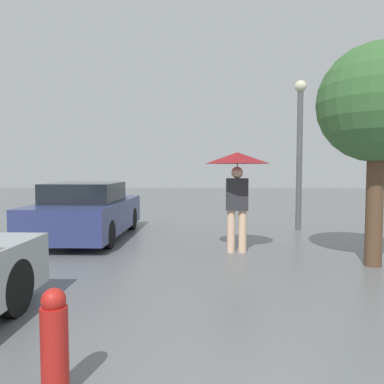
% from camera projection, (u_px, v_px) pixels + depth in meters
% --- Properties ---
extents(pedestrian, '(1.23, 1.23, 1.92)m').
position_uv_depth(pedestrian, '(237.00, 170.00, 7.12)').
color(pedestrian, beige).
rests_on(pedestrian, ground_plane).
extents(parked_car_farthest, '(1.76, 3.92, 1.29)m').
position_uv_depth(parked_car_farthest, '(87.00, 212.00, 8.74)').
color(parked_car_farthest, navy).
rests_on(parked_car_farthest, ground_plane).
extents(tree, '(1.92, 1.92, 3.64)m').
position_uv_depth(tree, '(377.00, 105.00, 6.06)').
color(tree, brown).
rests_on(tree, ground_plane).
extents(street_lamp, '(0.31, 0.31, 3.89)m').
position_uv_depth(street_lamp, '(300.00, 141.00, 9.73)').
color(street_lamp, '#515456').
rests_on(street_lamp, ground_plane).
extents(fire_hydrant, '(0.19, 0.19, 0.78)m').
position_uv_depth(fire_hydrant, '(55.00, 343.00, 2.62)').
color(fire_hydrant, '#B21E19').
rests_on(fire_hydrant, ground_plane).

